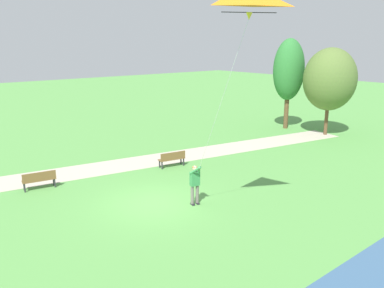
{
  "coord_description": "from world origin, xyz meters",
  "views": [
    {
      "loc": [
        13.23,
        -8.69,
        6.73
      ],
      "look_at": [
        0.6,
        1.66,
        2.5
      ],
      "focal_mm": 36.67,
      "sensor_mm": 36.0,
      "label": 1
    }
  ],
  "objects_px": {
    "person_kite_flyer": "(195,181)",
    "park_bench_near_walkway": "(39,179)",
    "flying_kite": "(246,4)",
    "tree_treeline_right": "(289,70)",
    "tree_lakeside_far": "(330,79)",
    "park_bench_far_walkway": "(172,158)"
  },
  "relations": [
    {
      "from": "park_bench_far_walkway",
      "to": "flying_kite",
      "type": "bearing_deg",
      "value": -20.07
    },
    {
      "from": "tree_treeline_right",
      "to": "person_kite_flyer",
      "type": "bearing_deg",
      "value": -65.03
    },
    {
      "from": "flying_kite",
      "to": "tree_treeline_right",
      "type": "xyz_separation_m",
      "value": [
        -10.34,
        16.11,
        -3.24
      ]
    },
    {
      "from": "park_bench_near_walkway",
      "to": "park_bench_far_walkway",
      "type": "bearing_deg",
      "value": 80.08
    },
    {
      "from": "flying_kite",
      "to": "tree_treeline_right",
      "type": "bearing_deg",
      "value": 122.69
    },
    {
      "from": "park_bench_far_walkway",
      "to": "tree_lakeside_far",
      "type": "relative_size",
      "value": 0.24
    },
    {
      "from": "park_bench_near_walkway",
      "to": "flying_kite",
      "type": "bearing_deg",
      "value": 23.73
    },
    {
      "from": "park_bench_far_walkway",
      "to": "tree_lakeside_far",
      "type": "xyz_separation_m",
      "value": [
        0.93,
        13.65,
        3.62
      ]
    },
    {
      "from": "flying_kite",
      "to": "tree_treeline_right",
      "type": "height_order",
      "value": "flying_kite"
    },
    {
      "from": "park_bench_near_walkway",
      "to": "park_bench_far_walkway",
      "type": "height_order",
      "value": "same"
    },
    {
      "from": "person_kite_flyer",
      "to": "park_bench_near_walkway",
      "type": "relative_size",
      "value": 1.18
    },
    {
      "from": "flying_kite",
      "to": "park_bench_far_walkway",
      "type": "distance_m",
      "value": 11.2
    },
    {
      "from": "park_bench_near_walkway",
      "to": "tree_lakeside_far",
      "type": "bearing_deg",
      "value": 84.06
    },
    {
      "from": "park_bench_near_walkway",
      "to": "tree_lakeside_far",
      "type": "xyz_separation_m",
      "value": [
        2.14,
        20.55,
        3.62
      ]
    },
    {
      "from": "person_kite_flyer",
      "to": "tree_lakeside_far",
      "type": "xyz_separation_m",
      "value": [
        -3.9,
        16.02,
        3.09
      ]
    },
    {
      "from": "tree_treeline_right",
      "to": "flying_kite",
      "type": "bearing_deg",
      "value": -57.31
    },
    {
      "from": "flying_kite",
      "to": "park_bench_near_walkway",
      "type": "height_order",
      "value": "flying_kite"
    },
    {
      "from": "person_kite_flyer",
      "to": "park_bench_far_walkway",
      "type": "xyz_separation_m",
      "value": [
        -4.83,
        2.37,
        -0.54
      ]
    },
    {
      "from": "person_kite_flyer",
      "to": "park_bench_near_walkway",
      "type": "height_order",
      "value": "person_kite_flyer"
    },
    {
      "from": "flying_kite",
      "to": "park_bench_near_walkway",
      "type": "distance_m",
      "value": 12.39
    },
    {
      "from": "park_bench_far_walkway",
      "to": "tree_lakeside_far",
      "type": "height_order",
      "value": "tree_lakeside_far"
    },
    {
      "from": "person_kite_flyer",
      "to": "tree_treeline_right",
      "type": "height_order",
      "value": "tree_treeline_right"
    }
  ]
}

